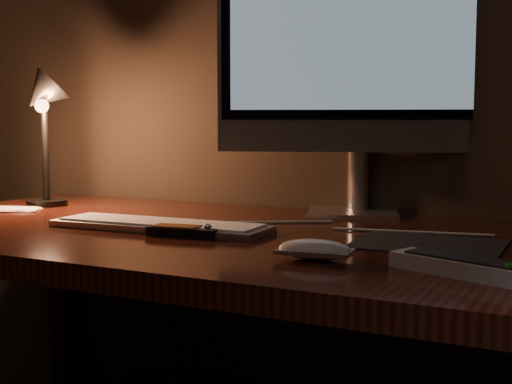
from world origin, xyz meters
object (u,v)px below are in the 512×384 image
at_px(monitor, 354,45).
at_px(mouse, 315,252).
at_px(keyboard, 160,225).
at_px(desk_lamp, 42,114).
at_px(tv_remote, 468,267).
at_px(media_remote, 185,231).
at_px(desk, 263,292).

relative_size(monitor, mouse, 5.56).
xyz_separation_m(keyboard, desk_lamp, (-0.44, 0.16, 0.21)).
distance_m(monitor, tv_remote, 0.73).
distance_m(keyboard, desk_lamp, 0.52).
xyz_separation_m(mouse, tv_remote, (0.23, -0.01, 0.00)).
height_order(media_remote, tv_remote, tv_remote).
relative_size(mouse, media_remote, 0.81).
bearing_deg(tv_remote, keyboard, -173.89).
relative_size(tv_remote, desk_lamp, 0.68).
xyz_separation_m(keyboard, mouse, (0.38, -0.14, 0.00)).
bearing_deg(media_remote, mouse, -25.06).
bearing_deg(monitor, desk_lamp, 177.45).
height_order(mouse, tv_remote, tv_remote).
xyz_separation_m(media_remote, desk_lamp, (-0.53, 0.20, 0.21)).
distance_m(monitor, mouse, 0.64).
bearing_deg(desk, mouse, -50.00).
bearing_deg(monitor, desk, -128.84).
bearing_deg(mouse, keyboard, 152.47).
distance_m(desk, desk_lamp, 0.70).
relative_size(monitor, tv_remote, 2.77).
bearing_deg(tv_remote, desk_lamp, -176.20).
bearing_deg(desk_lamp, media_remote, -5.08).
xyz_separation_m(media_remote, tv_remote, (0.52, -0.11, 0.00)).
bearing_deg(desk, keyboard, -144.28).
relative_size(keyboard, tv_remote, 1.93).
relative_size(desk, mouse, 14.25).
xyz_separation_m(desk, desk_lamp, (-0.61, 0.04, 0.35)).
bearing_deg(tv_remote, desk, 168.87).
xyz_separation_m(desk, mouse, (0.22, -0.26, 0.14)).
distance_m(media_remote, desk_lamp, 0.60).
bearing_deg(keyboard, mouse, -22.86).
relative_size(desk, keyboard, 3.68).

